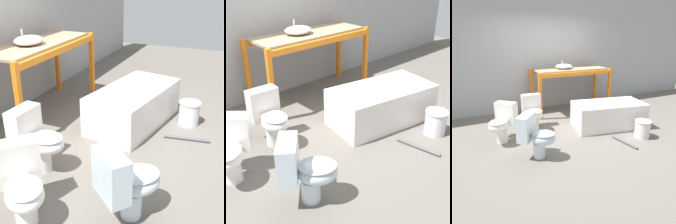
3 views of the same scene
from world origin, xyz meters
The scene contains 10 objects.
ground_plane centered at (0.00, 0.00, 0.00)m, with size 12.00×12.00×0.00m, color #666059.
warehouse_wall_rear centered at (0.00, 1.81, 1.60)m, with size 10.80×0.08×3.20m.
shelving_rack centered at (0.60, 1.24, 0.96)m, with size 2.05×0.78×1.13m.
sink_basin centered at (0.41, 1.27, 1.19)m, with size 0.45×0.38×0.21m.
bathtub_main centered at (0.81, -0.18, 0.32)m, with size 1.63×1.05×0.56m.
toilet_near centered at (-1.06, -0.77, 0.40)m, with size 0.68×0.65×0.73m.
toilet_far centered at (-0.73, 0.42, 0.40)m, with size 0.41×0.60×0.73m.
toilet_extra centered at (-1.44, 0.07, 0.40)m, with size 0.66×0.68×0.73m.
bucket_white centered at (1.09, -0.94, 0.18)m, with size 0.32×0.32×0.35m.
loose_pipe centered at (0.59, -1.02, 0.02)m, with size 0.13×0.61×0.04m.
Camera 2 is at (-2.49, -2.81, 2.34)m, focal length 50.00 mm.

